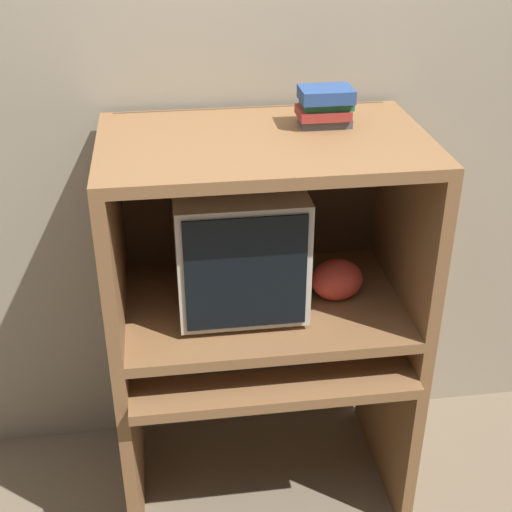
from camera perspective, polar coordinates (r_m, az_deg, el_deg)
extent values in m
cube|color=gray|center=(2.44, -0.63, 11.21)|extent=(6.00, 0.06, 2.60)
cube|color=brown|center=(2.60, -9.88, -12.95)|extent=(0.04, 0.61, 0.65)
cube|color=brown|center=(2.70, 10.47, -11.12)|extent=(0.04, 0.61, 0.65)
cube|color=brown|center=(2.33, 1.00, -8.45)|extent=(0.89, 0.45, 0.04)
cube|color=brown|center=(2.36, -10.69, -5.77)|extent=(0.04, 0.61, 0.14)
cube|color=brown|center=(2.47, 11.29, -4.08)|extent=(0.04, 0.61, 0.14)
cube|color=brown|center=(2.34, 0.58, -3.93)|extent=(0.89, 0.61, 0.04)
cube|color=brown|center=(2.18, -11.51, 1.77)|extent=(0.04, 0.61, 0.56)
cube|color=brown|center=(2.30, 12.12, 3.22)|extent=(0.04, 0.61, 0.56)
cube|color=brown|center=(2.09, 0.65, 8.96)|extent=(0.89, 0.61, 0.04)
cube|color=#48321E|center=(2.46, -0.38, 5.58)|extent=(0.89, 0.01, 0.56)
cylinder|color=beige|center=(2.35, -1.48, -2.97)|extent=(0.22, 0.22, 0.02)
cube|color=beige|center=(2.25, -1.55, 1.53)|extent=(0.39, 0.46, 0.40)
cube|color=black|center=(2.05, -0.81, -1.45)|extent=(0.35, 0.01, 0.36)
cube|color=#2D2D30|center=(2.31, -0.96, -7.83)|extent=(0.46, 0.14, 0.02)
cube|color=#474749|center=(2.30, -0.96, -7.57)|extent=(0.43, 0.11, 0.01)
ellipsoid|color=black|center=(2.36, 6.14, -7.03)|extent=(0.06, 0.04, 0.03)
ellipsoid|color=#BC382D|center=(2.32, 6.48, -1.90)|extent=(0.17, 0.13, 0.14)
cube|color=#4C4C51|center=(2.20, 5.52, 10.72)|extent=(0.15, 0.10, 0.03)
cube|color=maroon|center=(2.19, 5.38, 11.37)|extent=(0.15, 0.12, 0.03)
cube|color=#236638|center=(2.19, 5.65, 12.09)|extent=(0.15, 0.11, 0.02)
cube|color=navy|center=(2.16, 5.63, 12.76)|extent=(0.16, 0.11, 0.04)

